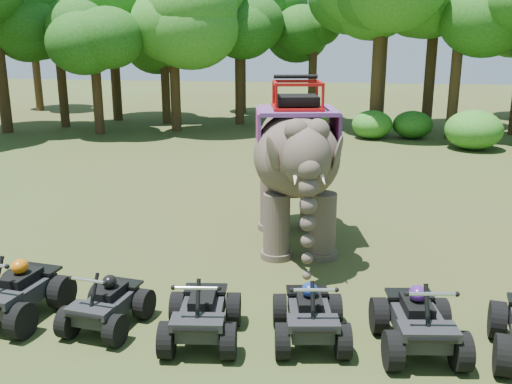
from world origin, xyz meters
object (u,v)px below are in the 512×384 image
elephant (296,163)px  atv_2 (201,306)px  atv_3 (310,307)px  atv_1 (106,297)px  atv_4 (419,313)px  atv_0 (16,284)px

elephant → atv_2: bearing=-113.2°
atv_3 → atv_1: bearing=172.5°
atv_2 → atv_3: size_ratio=1.03×
atv_2 → atv_4: (3.65, 0.22, 0.03)m
atv_0 → atv_2: 3.60m
atv_1 → atv_4: (5.45, 0.02, 0.08)m
atv_3 → atv_4: 1.80m
elephant → atv_1: elephant is taller
elephant → atv_2: size_ratio=2.86×
elephant → atv_1: (-3.01, -4.90, -1.49)m
atv_0 → atv_1: size_ratio=1.16×
atv_0 → atv_4: 7.24m
elephant → atv_0: (-4.80, -4.81, -1.40)m
atv_0 → atv_3: 5.44m
atv_0 → atv_2: bearing=3.7°
atv_4 → atv_0: bearing=172.1°
atv_2 → atv_4: bearing=-3.0°
elephant → atv_3: bearing=-92.4°
atv_3 → atv_4: (1.80, -0.03, 0.05)m
elephant → atv_4: elephant is taller
atv_4 → atv_1: bearing=172.9°
atv_0 → atv_2: (3.59, -0.29, -0.04)m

